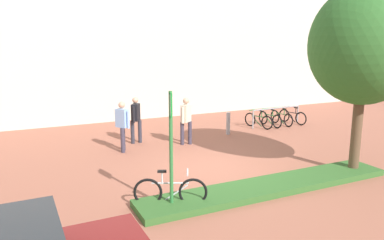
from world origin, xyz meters
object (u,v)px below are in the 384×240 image
(parking_sign_post, at_px, (171,134))
(person_casual_tan, at_px, (122,123))
(person_shirt_white, at_px, (186,118))
(bike_rack_cluster, at_px, (276,118))
(bollard_steel, at_px, (228,123))
(bike_at_sign, at_px, (171,192))
(tree_sidewalk, at_px, (364,45))
(person_suited_dark, at_px, (136,117))

(parking_sign_post, bearing_deg, person_casual_tan, 87.38)
(person_shirt_white, bearing_deg, bike_rack_cluster, 13.21)
(parking_sign_post, height_order, bollard_steel, parking_sign_post)
(bollard_steel, distance_m, person_shirt_white, 2.35)
(bollard_steel, bearing_deg, person_casual_tan, -172.89)
(person_shirt_white, bearing_deg, person_casual_tan, 177.37)
(bike_at_sign, bearing_deg, tree_sidewalk, -1.68)
(parking_sign_post, distance_m, bollard_steel, 7.36)
(parking_sign_post, bearing_deg, tree_sidewalk, 0.06)
(bike_at_sign, xyz_separation_m, person_shirt_white, (2.50, 4.66, 0.63))
(bike_rack_cluster, distance_m, person_shirt_white, 5.14)
(bollard_steel, height_order, person_casual_tan, person_casual_tan)
(parking_sign_post, xyz_separation_m, bike_at_sign, (0.04, 0.17, -1.38))
(bike_at_sign, relative_size, person_casual_tan, 0.90)
(tree_sidewalk, height_order, person_casual_tan, tree_sidewalk)
(parking_sign_post, height_order, person_casual_tan, parking_sign_post)
(bollard_steel, height_order, person_suited_dark, person_suited_dark)
(tree_sidewalk, height_order, bike_rack_cluster, tree_sidewalk)
(tree_sidewalk, distance_m, parking_sign_post, 5.91)
(parking_sign_post, xyz_separation_m, bike_rack_cluster, (7.51, 5.99, -1.38))
(bike_rack_cluster, height_order, person_shirt_white, person_shirt_white)
(bike_at_sign, bearing_deg, bollard_steel, 48.65)
(parking_sign_post, relative_size, person_shirt_white, 1.55)
(parking_sign_post, height_order, person_suited_dark, parking_sign_post)
(person_casual_tan, bearing_deg, person_suited_dark, 49.50)
(bollard_steel, bearing_deg, tree_sidewalk, -80.88)
(bollard_steel, xyz_separation_m, person_suited_dark, (-3.77, 0.29, 0.53))
(person_casual_tan, xyz_separation_m, person_shirt_white, (2.32, -0.11, 0.00))
(tree_sidewalk, relative_size, person_shirt_white, 3.03)
(person_casual_tan, bearing_deg, person_shirt_white, -2.63)
(bike_rack_cluster, bearing_deg, tree_sidewalk, -107.63)
(person_suited_dark, bearing_deg, bike_at_sign, -99.22)
(parking_sign_post, bearing_deg, bike_rack_cluster, 38.58)
(bike_rack_cluster, xyz_separation_m, person_shirt_white, (-4.97, -1.17, 0.64))
(tree_sidewalk, bearing_deg, bollard_steel, 99.12)
(parking_sign_post, relative_size, bollard_steel, 2.95)
(bike_rack_cluster, xyz_separation_m, person_suited_dark, (-6.56, -0.21, 0.64))
(parking_sign_post, distance_m, person_suited_dark, 5.91)
(person_shirt_white, bearing_deg, tree_sidewalk, -57.54)
(bike_at_sign, bearing_deg, bike_rack_cluster, 37.94)
(bike_at_sign, xyz_separation_m, person_suited_dark, (0.91, 5.62, 0.63))
(bollard_steel, xyz_separation_m, person_shirt_white, (-2.18, -0.67, 0.53))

